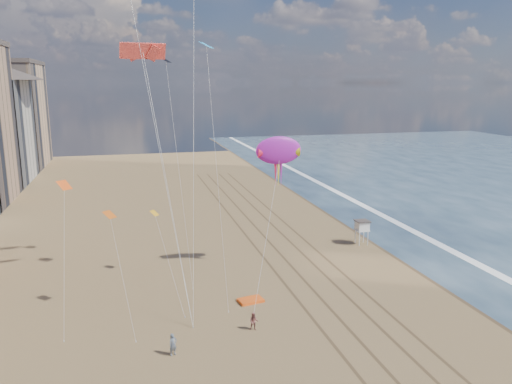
{
  "coord_description": "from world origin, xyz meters",
  "views": [
    {
      "loc": [
        -16.97,
        -26.43,
        21.37
      ],
      "look_at": [
        -3.39,
        26.0,
        9.5
      ],
      "focal_mm": 35.0,
      "sensor_mm": 36.0,
      "label": 1
    }
  ],
  "objects_px": {
    "kite_flyer_a": "(173,344)",
    "kite_flyer_b": "(254,322)",
    "lifeguard_stand": "(362,226)",
    "show_kite": "(279,151)",
    "grounded_kite": "(251,300)"
  },
  "relations": [
    {
      "from": "show_kite",
      "to": "kite_flyer_a",
      "type": "height_order",
      "value": "show_kite"
    },
    {
      "from": "lifeguard_stand",
      "to": "grounded_kite",
      "type": "bearing_deg",
      "value": -143.68
    },
    {
      "from": "lifeguard_stand",
      "to": "show_kite",
      "type": "height_order",
      "value": "show_kite"
    },
    {
      "from": "kite_flyer_a",
      "to": "kite_flyer_b",
      "type": "height_order",
      "value": "kite_flyer_a"
    },
    {
      "from": "lifeguard_stand",
      "to": "kite_flyer_b",
      "type": "bearing_deg",
      "value": -135.55
    },
    {
      "from": "grounded_kite",
      "to": "show_kite",
      "type": "relative_size",
      "value": 0.13
    },
    {
      "from": "kite_flyer_a",
      "to": "kite_flyer_b",
      "type": "xyz_separation_m",
      "value": [
        7.28,
        2.38,
        -0.11
      ]
    },
    {
      "from": "kite_flyer_b",
      "to": "show_kite",
      "type": "bearing_deg",
      "value": 82.33
    },
    {
      "from": "show_kite",
      "to": "kite_flyer_b",
      "type": "xyz_separation_m",
      "value": [
        -6.43,
        -13.95,
        -13.11
      ]
    },
    {
      "from": "lifeguard_stand",
      "to": "kite_flyer_a",
      "type": "relative_size",
      "value": 1.79
    },
    {
      "from": "show_kite",
      "to": "lifeguard_stand",
      "type": "bearing_deg",
      "value": 22.78
    },
    {
      "from": "lifeguard_stand",
      "to": "grounded_kite",
      "type": "xyz_separation_m",
      "value": [
        -18.91,
        -13.9,
        -2.42
      ]
    },
    {
      "from": "lifeguard_stand",
      "to": "grounded_kite",
      "type": "relative_size",
      "value": 1.37
    },
    {
      "from": "grounded_kite",
      "to": "lifeguard_stand",
      "type": "bearing_deg",
      "value": 25.31
    },
    {
      "from": "kite_flyer_a",
      "to": "kite_flyer_b",
      "type": "relative_size",
      "value": 1.13
    }
  ]
}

